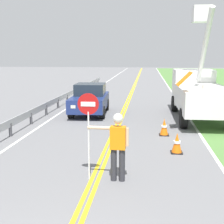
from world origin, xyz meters
TOP-DOWN VIEW (x-y plane):
  - centerline_yellow_left at (-0.09, 20.00)m, footprint 0.11×110.00m
  - centerline_yellow_right at (0.09, 20.00)m, footprint 0.11×110.00m
  - edge_line_right at (3.60, 20.00)m, footprint 0.12×110.00m
  - edge_line_left at (-3.60, 20.00)m, footprint 0.12×110.00m
  - flagger_worker at (0.60, 4.64)m, footprint 1.09×0.25m
  - stop_sign_paddle at (-0.17, 4.66)m, footprint 0.56×0.04m
  - utility_bucket_truck at (4.03, 13.46)m, footprint 2.67×6.83m
  - oncoming_sedan_nearest at (-1.84, 13.84)m, footprint 2.06×4.18m
  - traffic_cone_lead at (2.39, 7.20)m, footprint 0.40×0.40m
  - traffic_cone_mid at (2.09, 9.53)m, footprint 0.40×0.40m
  - guardrail_left_shoulder at (-4.20, 16.64)m, footprint 0.10×32.00m

SIDE VIEW (x-z plane):
  - centerline_yellow_left at x=-0.09m, z-range 0.00..0.01m
  - centerline_yellow_right at x=0.09m, z-range 0.00..0.01m
  - edge_line_right at x=3.60m, z-range 0.00..0.01m
  - edge_line_left at x=-3.60m, z-range 0.00..0.01m
  - traffic_cone_lead at x=2.39m, z-range -0.01..0.69m
  - traffic_cone_mid at x=2.09m, z-range -0.01..0.69m
  - guardrail_left_shoulder at x=-4.20m, z-range 0.16..0.87m
  - oncoming_sedan_nearest at x=-1.84m, z-range -0.02..1.68m
  - flagger_worker at x=0.60m, z-range 0.13..1.96m
  - utility_bucket_truck at x=4.03m, z-range -1.45..4.29m
  - stop_sign_paddle at x=-0.17m, z-range 0.54..2.87m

